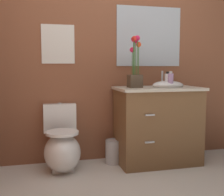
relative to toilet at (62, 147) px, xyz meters
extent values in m
cube|color=brown|center=(0.84, 0.30, 1.01)|extent=(4.31, 0.05, 2.50)
ellipsoid|color=white|center=(0.00, -0.05, -0.04)|extent=(0.38, 0.48, 0.40)
cube|color=white|center=(0.00, 0.00, -0.15)|extent=(0.22, 0.26, 0.18)
cube|color=white|center=(0.00, 0.24, 0.28)|extent=(0.36, 0.13, 0.32)
cylinder|color=white|center=(0.00, -0.07, 0.17)|extent=(0.34, 0.34, 0.03)
cylinder|color=#B7B7BC|center=(0.00, 0.24, 0.44)|extent=(0.04, 0.04, 0.02)
cube|color=brown|center=(1.07, -0.03, 0.17)|extent=(0.90, 0.52, 0.83)
cube|color=beige|center=(1.07, -0.03, 0.61)|extent=(0.94, 0.56, 0.03)
ellipsoid|color=white|center=(1.19, -0.03, 0.64)|extent=(0.36, 0.26, 0.10)
cylinder|color=#B7B7BC|center=(1.19, 0.13, 0.71)|extent=(0.02, 0.02, 0.18)
cube|color=#B7B7BC|center=(0.87, -0.30, 0.36)|extent=(0.10, 0.02, 0.02)
cube|color=#B7B7BC|center=(0.87, -0.30, 0.07)|extent=(0.10, 0.02, 0.02)
cube|color=#4C3D2D|center=(0.79, -0.05, 0.69)|extent=(0.14, 0.14, 0.14)
cylinder|color=#386B2D|center=(0.83, -0.05, 0.92)|extent=(0.01, 0.01, 0.32)
sphere|color=#EA4C23|center=(0.83, -0.05, 1.09)|extent=(0.06, 0.06, 0.06)
cylinder|color=#386B2D|center=(0.80, -0.03, 0.94)|extent=(0.01, 0.01, 0.37)
sphere|color=#E01E51|center=(0.80, -0.03, 1.13)|extent=(0.06, 0.06, 0.06)
cylinder|color=#386B2D|center=(0.77, -0.01, 0.90)|extent=(0.01, 0.01, 0.27)
sphere|color=#E01E51|center=(0.77, -0.01, 1.03)|extent=(0.06, 0.06, 0.06)
cylinder|color=#386B2D|center=(0.77, -0.05, 0.95)|extent=(0.01, 0.01, 0.38)
sphere|color=#E01E51|center=(0.77, -0.05, 1.14)|extent=(0.06, 0.06, 0.06)
cylinder|color=#386B2D|center=(0.77, -0.08, 0.95)|extent=(0.01, 0.01, 0.38)
sphere|color=red|center=(0.77, -0.08, 1.14)|extent=(0.06, 0.06, 0.06)
cylinder|color=#386B2D|center=(0.80, -0.08, 0.96)|extent=(0.01, 0.01, 0.39)
sphere|color=#E01E51|center=(0.80, -0.08, 1.15)|extent=(0.06, 0.06, 0.06)
cylinder|color=#B28CBF|center=(1.18, -0.11, 0.70)|extent=(0.06, 0.06, 0.15)
cylinder|color=#B7B7BC|center=(1.18, -0.11, 0.79)|extent=(0.03, 0.03, 0.02)
cylinder|color=white|center=(1.20, 0.02, 0.70)|extent=(0.06, 0.06, 0.15)
cylinder|color=black|center=(1.20, 0.02, 0.78)|extent=(0.03, 0.03, 0.02)
cylinder|color=#B7B7BC|center=(0.58, 0.07, -0.11)|extent=(0.18, 0.18, 0.26)
torus|color=#B7B7BC|center=(0.58, 0.07, 0.02)|extent=(0.18, 0.18, 0.01)
cube|color=silver|center=(0.00, 0.27, 1.10)|extent=(0.36, 0.01, 0.43)
cube|color=#B2BCC6|center=(1.07, 0.27, 1.21)|extent=(0.80, 0.01, 0.70)
camera|label=1|loc=(-0.25, -3.10, 0.85)|focal=47.60mm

